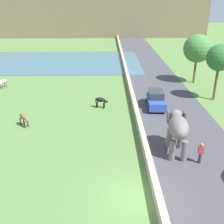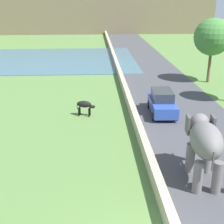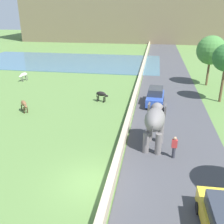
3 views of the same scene
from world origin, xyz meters
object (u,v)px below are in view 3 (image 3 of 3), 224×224
car_blue (155,97)px  cow_white (24,75)px  elephant (155,121)px  cow_black (101,94)px  person_beside_elephant (174,147)px  cow_brown (24,104)px

car_blue → cow_white: 19.41m
car_blue → cow_white: car_blue is taller
elephant → cow_black: (-5.75, 8.90, -1.20)m
person_beside_elephant → elephant: bearing=132.5°
person_beside_elephant → cow_black: bearing=124.4°
car_blue → cow_white: bearing=159.9°
car_blue → cow_white: size_ratio=2.89×
person_beside_elephant → cow_white: person_beside_elephant is taller
person_beside_elephant → car_blue: car_blue is taller
cow_brown → car_blue: bearing=18.7°
elephant → cow_white: bearing=139.5°
car_blue → person_beside_elephant: bearing=-82.5°
cow_black → person_beside_elephant: bearing=-55.6°
person_beside_elephant → car_blue: 10.50m
elephant → cow_black: bearing=122.9°
cow_white → cow_black: (12.50, -6.70, 0.00)m
car_blue → cow_black: 5.73m
person_beside_elephant → cow_white: size_ratio=1.15×
elephant → car_blue: bearing=90.1°
person_beside_elephant → car_blue: bearing=97.5°
car_blue → cow_black: (-5.73, -0.04, -0.06)m
cow_black → cow_white: bearing=151.8°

